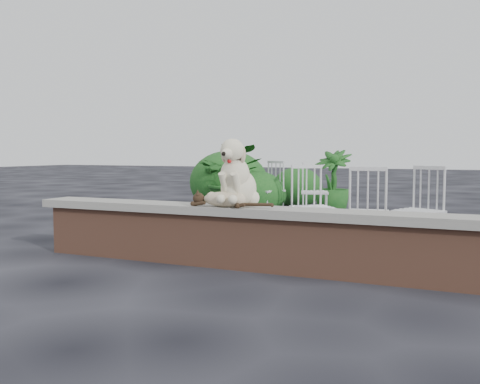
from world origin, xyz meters
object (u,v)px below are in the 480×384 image
at_px(potted_plant_a, 232,179).
at_px(chair_c, 368,211).
at_px(cat, 224,198).
at_px(chair_e, 315,191).
at_px(dog, 239,172).
at_px(chair_b, 268,189).
at_px(potted_plant_b, 332,183).
at_px(chair_d, 419,210).
at_px(chair_a, 312,206).

bearing_deg(potted_plant_a, chair_c, -43.83).
distance_m(cat, chair_e, 3.65).
height_order(chair_e, chair_c, same).
bearing_deg(dog, potted_plant_a, 117.64).
bearing_deg(chair_b, cat, -49.77).
bearing_deg(potted_plant_a, chair_e, -9.76).
relative_size(dog, chair_b, 0.69).
xyz_separation_m(potted_plant_a, potted_plant_b, (1.67, 0.49, -0.05)).
bearing_deg(chair_b, potted_plant_a, -167.95).
bearing_deg(cat, dog, 64.14).
distance_m(dog, cat, 0.30).
height_order(chair_d, chair_c, same).
bearing_deg(cat, potted_plant_a, 115.81).
xyz_separation_m(dog, chair_a, (0.37, 1.24, -0.43)).
xyz_separation_m(chair_d, potted_plant_a, (-3.31, 2.41, 0.14)).
distance_m(chair_c, potted_plant_b, 3.40).
relative_size(dog, potted_plant_a, 0.53).
xyz_separation_m(cat, chair_e, (-0.14, 3.64, -0.19)).
bearing_deg(chair_d, potted_plant_a, 170.21).
distance_m(dog, chair_a, 1.37).
height_order(cat, potted_plant_b, potted_plant_b).
relative_size(chair_b, potted_plant_a, 0.77).
xyz_separation_m(chair_a, potted_plant_b, (-0.50, 3.00, 0.09)).
relative_size(chair_e, chair_c, 1.00).
height_order(chair_a, potted_plant_a, potted_plant_a).
bearing_deg(chair_b, chair_e, 19.28).
xyz_separation_m(cat, potted_plant_b, (-0.04, 4.39, -0.10)).
bearing_deg(dog, chair_a, 75.50).
height_order(chair_a, potted_plant_b, potted_plant_b).
relative_size(chair_c, potted_plant_a, 0.77).
height_order(dog, chair_b, dog).
distance_m(chair_c, potted_plant_a, 3.92).
bearing_deg(potted_plant_b, chair_d, -60.42).
xyz_separation_m(dog, chair_d, (1.52, 1.35, -0.43)).
relative_size(chair_e, potted_plant_b, 0.83).
bearing_deg(potted_plant_b, cat, -89.44).
height_order(chair_c, potted_plant_b, potted_plant_b).
relative_size(chair_a, chair_d, 1.00).
xyz_separation_m(dog, potted_plant_b, (-0.12, 4.24, -0.34)).
bearing_deg(chair_e, dog, 166.70).
distance_m(cat, chair_c, 1.65).
distance_m(chair_a, chair_e, 2.33).
relative_size(chair_b, chair_d, 1.00).
bearing_deg(potted_plant_b, dog, -88.35).
distance_m(chair_a, chair_d, 1.15).
bearing_deg(dog, potted_plant_b, 93.86).
xyz_separation_m(chair_a, chair_e, (-0.60, 2.25, 0.00)).
bearing_deg(chair_e, chair_a, 177.91).
xyz_separation_m(chair_d, potted_plant_b, (-1.65, 2.90, 0.09)).
bearing_deg(chair_a, potted_plant_b, 61.72).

